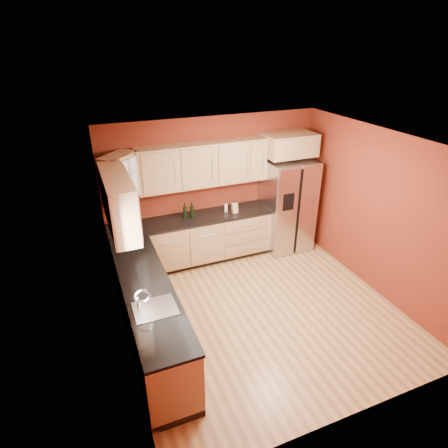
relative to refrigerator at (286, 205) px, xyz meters
The scene contains 23 objects.
floor 2.29m from the refrigerator, 129.72° to the right, with size 4.00×4.00×0.00m, color #9E693D.
ceiling 2.72m from the refrigerator, 129.72° to the right, with size 4.00×4.00×0.00m, color silver.
wall_back 1.46m from the refrigerator, 164.48° to the left, with size 4.00×0.04×2.60m, color maroon.
wall_front 3.89m from the refrigerator, 110.43° to the right, with size 4.00×0.04×2.60m, color maroon.
wall_left 3.75m from the refrigerator, 154.12° to the right, with size 0.04×4.00×2.60m, color maroon.
wall_right 1.80m from the refrigerator, 68.20° to the right, with size 0.04×4.00×2.60m, color maroon.
base_cabinets_back 1.95m from the refrigerator, behind, with size 2.90×0.60×0.88m, color #9E704C.
base_cabinets_left 3.49m from the refrigerator, 151.95° to the right, with size 0.60×2.80×0.88m, color #9E704C.
countertop_back 1.90m from the refrigerator, behind, with size 2.90×0.62×0.04m, color black.
countertop_left 3.45m from the refrigerator, 151.87° to the right, with size 0.62×2.80×0.04m, color black.
upper_cabinets_back 1.87m from the refrigerator, behind, with size 2.30×0.33×0.75m, color #9E704C.
upper_cabinets_left 3.44m from the refrigerator, 164.22° to the right, with size 0.33×1.35×0.75m, color #9E704C.
corner_upper_cabinet 3.16m from the refrigerator, behind, with size 0.62×0.33×0.75m, color #9E704C.
over_fridge_cabinet 1.16m from the refrigerator, 90.00° to the left, with size 0.92×0.60×0.40m, color #9E704C.
refrigerator is the anchor object (origin of this frame).
window 4.01m from the refrigerator, 147.46° to the right, with size 0.03×0.90×1.00m, color white.
sink_faucet 3.71m from the refrigerator, 145.05° to the right, with size 0.50×0.42×0.30m, color silver, non-canonical shape.
canister_left 2.98m from the refrigerator, behind, with size 0.11×0.11×0.18m, color #BBBBC1.
canister_right 3.01m from the refrigerator, behind, with size 0.13×0.13×0.20m, color #BBBBC1.
wine_bottle_a 1.89m from the refrigerator, behind, with size 0.07×0.07×0.31m, color black, non-canonical shape.
wine_bottle_b 2.01m from the refrigerator, behind, with size 0.07×0.07×0.29m, color black, non-canonical shape.
knife_block 1.10m from the refrigerator, behind, with size 0.10×0.09×0.19m, color tan.
soap_dispenser 1.23m from the refrigerator, behind, with size 0.06×0.06×0.17m, color white.
Camera 1 is at (-2.25, -4.04, 3.80)m, focal length 30.00 mm.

